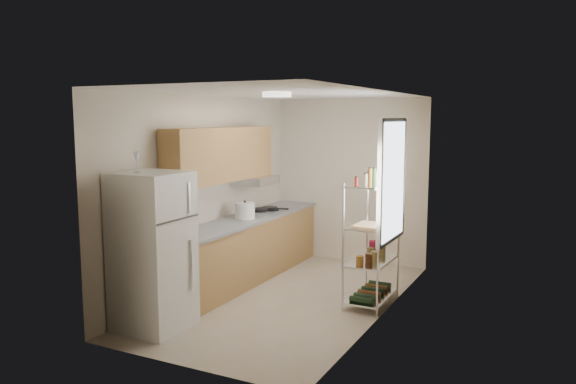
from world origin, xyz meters
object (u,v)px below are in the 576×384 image
(rice_cooker, at_px, (245,211))
(frying_pan_large, at_px, (260,210))
(espresso_machine, at_px, (388,210))
(cutting_board, at_px, (370,226))
(refrigerator, at_px, (153,251))

(rice_cooker, bearing_deg, frying_pan_large, 100.17)
(frying_pan_large, relative_size, espresso_machine, 0.92)
(rice_cooker, distance_m, espresso_machine, 2.02)
(rice_cooker, bearing_deg, cutting_board, -9.70)
(cutting_board, bearing_deg, espresso_machine, 80.80)
(rice_cooker, xyz_separation_m, frying_pan_large, (-0.11, 0.62, -0.09))
(rice_cooker, height_order, espresso_machine, espresso_machine)
(frying_pan_large, height_order, cutting_board, cutting_board)
(cutting_board, bearing_deg, refrigerator, -139.04)
(refrigerator, distance_m, cutting_board, 2.53)
(cutting_board, xyz_separation_m, espresso_machine, (0.08, 0.49, 0.12))
(refrigerator, bearing_deg, cutting_board, 40.96)
(refrigerator, xyz_separation_m, cutting_board, (1.90, 1.65, 0.16))
(refrigerator, distance_m, espresso_machine, 2.93)
(refrigerator, xyz_separation_m, rice_cooker, (-0.02, 1.98, 0.15))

